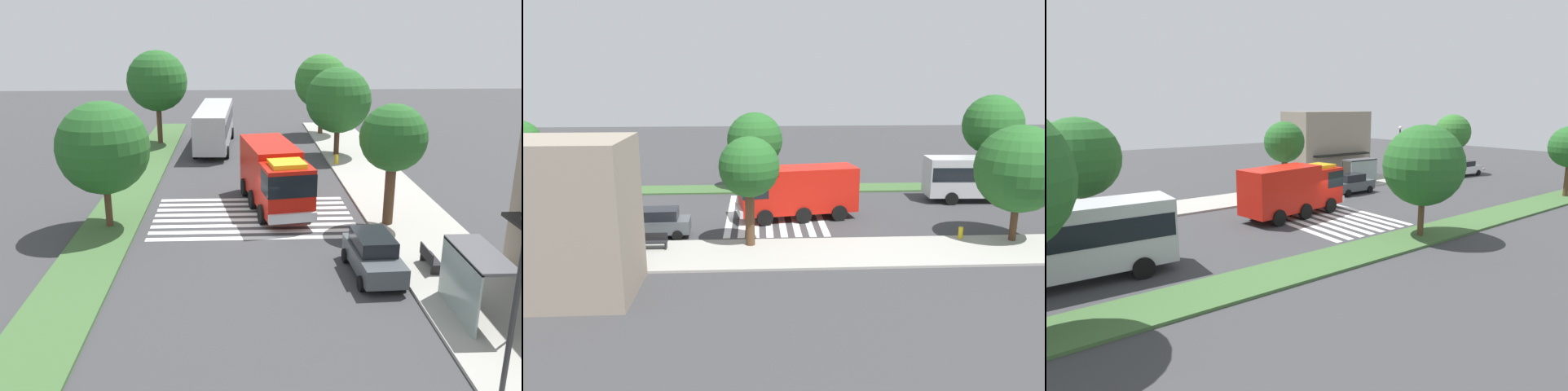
# 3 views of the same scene
# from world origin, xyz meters

# --- Properties ---
(ground_plane) EXTENTS (120.00, 120.00, 0.00)m
(ground_plane) POSITION_xyz_m (0.00, 0.00, 0.00)
(ground_plane) COLOR #38383A
(sidewalk) EXTENTS (60.00, 4.81, 0.14)m
(sidewalk) POSITION_xyz_m (0.00, 8.53, 0.07)
(sidewalk) COLOR #9E9B93
(sidewalk) RESTS_ON ground_plane
(median_strip) EXTENTS (60.00, 3.00, 0.14)m
(median_strip) POSITION_xyz_m (0.00, -7.63, 0.07)
(median_strip) COLOR #3D6033
(median_strip) RESTS_ON ground_plane
(crosswalk) EXTENTS (6.75, 11.03, 0.01)m
(crosswalk) POSITION_xyz_m (-1.38, 0.00, 0.01)
(crosswalk) COLOR silver
(crosswalk) RESTS_ON ground_plane
(fire_truck) EXTENTS (8.60, 3.92, 3.62)m
(fire_truck) POSITION_xyz_m (-2.80, 1.30, 2.03)
(fire_truck) COLOR red
(fire_truck) RESTS_ON ground_plane
(parked_car_west) EXTENTS (4.30, 2.12, 1.79)m
(parked_car_west) POSITION_xyz_m (6.10, 4.92, 0.91)
(parked_car_west) COLOR #474C51
(parked_car_west) RESTS_ON ground_plane
(transit_bus) EXTENTS (11.24, 3.23, 3.50)m
(transit_bus) POSITION_xyz_m (-19.07, -2.76, 2.08)
(transit_bus) COLOR #B2B2B7
(transit_bus) RESTS_ON ground_plane
(bus_stop_shelter) EXTENTS (3.50, 1.40, 2.46)m
(bus_stop_shelter) POSITION_xyz_m (9.82, 7.48, 1.89)
(bus_stop_shelter) COLOR #4C4C51
(bus_stop_shelter) RESTS_ON sidewalk
(bench_near_shelter) EXTENTS (1.60, 0.50, 0.90)m
(bench_near_shelter) POSITION_xyz_m (5.82, 7.50, 0.59)
(bench_near_shelter) COLOR black
(bench_near_shelter) RESTS_ON sidewalk
(storefront_building) EXTENTS (8.98, 5.29, 7.23)m
(storefront_building) POSITION_xyz_m (9.96, 13.18, 3.61)
(storefront_building) COLOR gray
(storefront_building) RESTS_ON ground_plane
(sidewalk_tree_west) EXTENTS (5.15, 5.15, 6.95)m
(sidewalk_tree_west) POSITION_xyz_m (-15.51, 7.13, 4.51)
(sidewalk_tree_west) COLOR #47301E
(sidewalk_tree_west) RESTS_ON sidewalk
(sidewalk_tree_center) EXTENTS (3.47, 3.47, 6.38)m
(sidewalk_tree_center) POSITION_xyz_m (0.27, 7.13, 4.72)
(sidewalk_tree_center) COLOR #513823
(sidewalk_tree_center) RESTS_ON sidewalk
(median_tree_far_west) EXTENTS (5.16, 5.16, 7.98)m
(median_tree_far_west) POSITION_xyz_m (-20.66, -7.63, 5.52)
(median_tree_far_west) COLOR #513823
(median_tree_far_west) RESTS_ON median_strip
(median_tree_west) EXTENTS (4.74, 4.74, 6.57)m
(median_tree_west) POSITION_xyz_m (-0.02, -7.63, 4.33)
(median_tree_west) COLOR #513823
(median_tree_west) RESTS_ON median_strip
(fire_hydrant) EXTENTS (0.28, 0.28, 0.70)m
(fire_hydrant) POSITION_xyz_m (-12.53, 6.63, 0.49)
(fire_hydrant) COLOR gold
(fire_hydrant) RESTS_ON sidewalk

